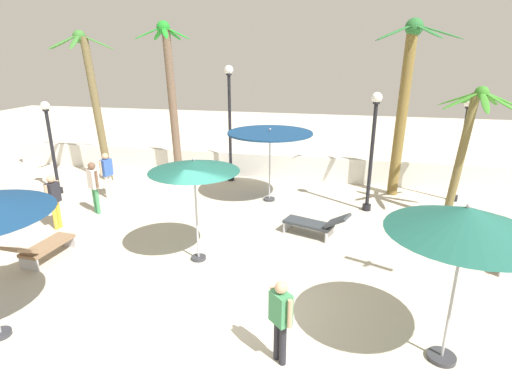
{
  "coord_description": "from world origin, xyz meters",
  "views": [
    {
      "loc": [
        2.24,
        -7.06,
        5.01
      ],
      "look_at": [
        0.0,
        3.18,
        1.4
      ],
      "focal_mm": 28.69,
      "sensor_mm": 36.0,
      "label": 1
    }
  ],
  "objects": [
    {
      "name": "ground_plane",
      "position": [
        0.0,
        0.0,
        0.0
      ],
      "size": [
        56.0,
        56.0,
        0.0
      ],
      "primitive_type": "plane",
      "color": "beige"
    },
    {
      "name": "boundary_wall",
      "position": [
        0.0,
        9.08,
        0.5
      ],
      "size": [
        25.2,
        0.3,
        1.0
      ],
      "primitive_type": "cube",
      "color": "silver",
      "rests_on": "ground_plane"
    },
    {
      "name": "patio_umbrella_0",
      "position": [
        -1.17,
        1.69,
        2.44
      ],
      "size": [
        2.17,
        2.17,
        2.66
      ],
      "color": "#333338",
      "rests_on": "ground_plane"
    },
    {
      "name": "patio_umbrella_1",
      "position": [
        4.14,
        -0.8,
        2.57
      ],
      "size": [
        2.4,
        2.4,
        2.85
      ],
      "color": "#333338",
      "rests_on": "ground_plane"
    },
    {
      "name": "patio_umbrella_3",
      "position": [
        -0.22,
        6.38,
        2.34
      ],
      "size": [
        2.88,
        2.88,
        2.58
      ],
      "color": "#333338",
      "rests_on": "ground_plane"
    },
    {
      "name": "palm_tree_0",
      "position": [
        -7.39,
        7.36,
        3.56
      ],
      "size": [
        2.69,
        2.53,
        5.78
      ],
      "color": "brown",
      "rests_on": "ground_plane"
    },
    {
      "name": "palm_tree_1",
      "position": [
        4.16,
        8.03,
        3.66
      ],
      "size": [
        2.8,
        3.0,
        6.06
      ],
      "color": "brown",
      "rests_on": "ground_plane"
    },
    {
      "name": "palm_tree_2",
      "position": [
        -4.53,
        8.25,
        3.65
      ],
      "size": [
        2.07,
        2.12,
        6.11
      ],
      "color": "brown",
      "rests_on": "ground_plane"
    },
    {
      "name": "palm_tree_3",
      "position": [
        5.83,
        5.98,
        2.69
      ],
      "size": [
        2.32,
        2.38,
        4.09
      ],
      "color": "brown",
      "rests_on": "ground_plane"
    },
    {
      "name": "lamp_post_0",
      "position": [
        6.17,
        7.75,
        2.13
      ],
      "size": [
        0.34,
        0.34,
        3.6
      ],
      "color": "black",
      "rests_on": "ground_plane"
    },
    {
      "name": "lamp_post_1",
      "position": [
        -8.04,
        5.47,
        1.88
      ],
      "size": [
        0.31,
        0.31,
        3.37
      ],
      "color": "black",
      "rests_on": "ground_plane"
    },
    {
      "name": "lamp_post_2",
      "position": [
        3.13,
        6.13,
        2.21
      ],
      "size": [
        0.33,
        0.33,
        3.85
      ],
      "color": "black",
      "rests_on": "ground_plane"
    },
    {
      "name": "lamp_post_3",
      "position": [
        -2.2,
        8.4,
        2.65
      ],
      "size": [
        0.34,
        0.34,
        4.53
      ],
      "color": "black",
      "rests_on": "ground_plane"
    },
    {
      "name": "lounge_chair_0",
      "position": [
        1.62,
        3.7,
        0.4
      ],
      "size": [
        1.94,
        1.13,
        0.83
      ],
      "color": "#B7B7BC",
      "rests_on": "ground_plane"
    },
    {
      "name": "lounge_chair_1",
      "position": [
        5.9,
        3.31,
        0.4
      ],
      "size": [
        1.27,
        1.92,
        0.83
      ],
      "color": "#B7B7BC",
      "rests_on": "ground_plane"
    },
    {
      "name": "lounge_chair_2",
      "position": [
        -4.95,
        0.73,
        0.4
      ],
      "size": [
        0.67,
        1.89,
        0.83
      ],
      "color": "#B7B7BC",
      "rests_on": "ground_plane"
    },
    {
      "name": "guest_0",
      "position": [
        1.42,
        -1.43,
        0.93
      ],
      "size": [
        0.43,
        0.42,
        1.55
      ],
      "color": "#26262D",
      "rests_on": "ground_plane"
    },
    {
      "name": "guest_1",
      "position": [
        -5.93,
        2.64,
        1.0
      ],
      "size": [
        0.25,
        0.56,
        1.65
      ],
      "color": "gold",
      "rests_on": "ground_plane"
    },
    {
      "name": "guest_2",
      "position": [
        -5.49,
        3.98,
        1.04
      ],
      "size": [
        0.5,
        0.39,
        1.71
      ],
      "color": "#3F8C59",
      "rests_on": "ground_plane"
    },
    {
      "name": "guest_3",
      "position": [
        -5.93,
        5.46,
        0.99
      ],
      "size": [
        0.35,
        0.53,
        1.64
      ],
      "color": "silver",
      "rests_on": "ground_plane"
    }
  ]
}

